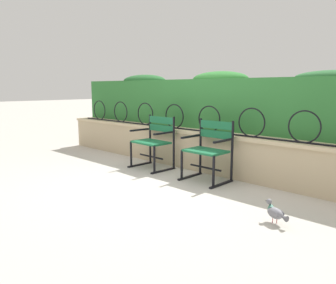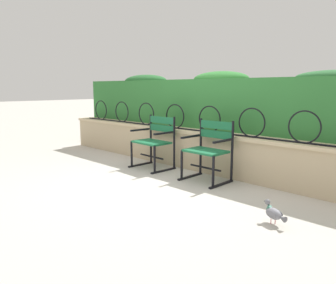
{
  "view_description": "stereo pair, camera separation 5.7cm",
  "coord_description": "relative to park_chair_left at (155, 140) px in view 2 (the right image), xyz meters",
  "views": [
    {
      "loc": [
        3.22,
        -3.21,
        1.33
      ],
      "look_at": [
        0.0,
        0.17,
        0.55
      ],
      "focal_mm": 34.9,
      "sensor_mm": 36.0,
      "label": 1
    },
    {
      "loc": [
        3.26,
        -3.17,
        1.33
      ],
      "look_at": [
        0.0,
        0.17,
        0.55
      ],
      "focal_mm": 34.9,
      "sensor_mm": 36.0,
      "label": 2
    }
  ],
  "objects": [
    {
      "name": "ground_plane",
      "position": [
        0.64,
        -0.51,
        -0.47
      ],
      "size": [
        60.0,
        60.0,
        0.0
      ],
      "primitive_type": "plane",
      "color": "#BCB7AD"
    },
    {
      "name": "stone_wall",
      "position": [
        0.64,
        0.45,
        -0.14
      ],
      "size": [
        6.92,
        0.41,
        0.64
      ],
      "color": "tan",
      "rests_on": "ground"
    },
    {
      "name": "iron_arch_fence",
      "position": [
        0.49,
        0.38,
        0.36
      ],
      "size": [
        6.39,
        0.02,
        0.42
      ],
      "color": "black",
      "rests_on": "stone_wall"
    },
    {
      "name": "hedge_row",
      "position": [
        0.61,
        0.91,
        0.63
      ],
      "size": [
        6.78,
        0.57,
        0.97
      ],
      "color": "#2D7033",
      "rests_on": "stone_wall"
    },
    {
      "name": "park_chair_left",
      "position": [
        0.0,
        0.0,
        0.0
      ],
      "size": [
        0.65,
        0.54,
        0.87
      ],
      "color": "#19663D",
      "rests_on": "ground"
    },
    {
      "name": "park_chair_right",
      "position": [
        1.11,
        0.02,
        -0.0
      ],
      "size": [
        0.62,
        0.53,
        0.87
      ],
      "color": "#19663D",
      "rests_on": "ground"
    },
    {
      "name": "pigeon_near_chairs",
      "position": [
        2.52,
        -0.78,
        -0.36
      ],
      "size": [
        0.28,
        0.16,
        0.22
      ],
      "color": "gray",
      "rests_on": "ground"
    }
  ]
}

